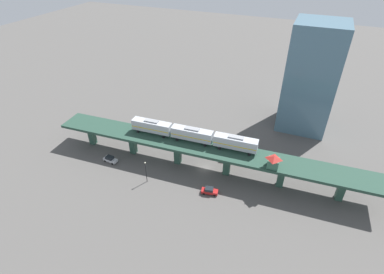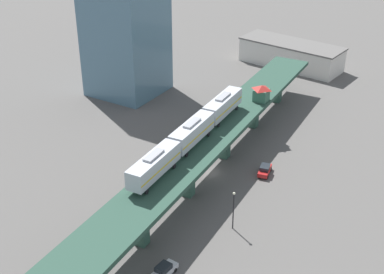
{
  "view_description": "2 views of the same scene",
  "coord_description": "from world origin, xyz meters",
  "px_view_note": "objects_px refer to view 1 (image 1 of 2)",
  "views": [
    {
      "loc": [
        64.0,
        22.56,
        57.41
      ],
      "look_at": [
        -1.16,
        -4.55,
        9.31
      ],
      "focal_mm": 28.0,
      "sensor_mm": 36.0,
      "label": 1
    },
    {
      "loc": [
        41.24,
        -74.99,
        53.4
      ],
      "look_at": [
        -1.16,
        -4.55,
        9.31
      ],
      "focal_mm": 50.0,
      "sensor_mm": 36.0,
      "label": 2
    }
  ],
  "objects_px": {
    "street_car_silver": "(110,159)",
    "street_lamp": "(146,170)",
    "subway_train": "(192,134)",
    "office_tower": "(311,78)",
    "signal_hut": "(273,161)",
    "street_car_red": "(210,191)",
    "delivery_truck": "(235,155)"
  },
  "relations": [
    {
      "from": "street_car_silver",
      "to": "street_lamp",
      "type": "distance_m",
      "value": 15.37
    },
    {
      "from": "subway_train",
      "to": "street_car_silver",
      "type": "bearing_deg",
      "value": -68.2
    },
    {
      "from": "street_car_silver",
      "to": "office_tower",
      "type": "relative_size",
      "value": 0.13
    },
    {
      "from": "subway_train",
      "to": "street_lamp",
      "type": "height_order",
      "value": "subway_train"
    },
    {
      "from": "office_tower",
      "to": "signal_hut",
      "type": "bearing_deg",
      "value": -6.56
    },
    {
      "from": "street_car_silver",
      "to": "street_lamp",
      "type": "relative_size",
      "value": 0.65
    },
    {
      "from": "office_tower",
      "to": "subway_train",
      "type": "bearing_deg",
      "value": -38.28
    },
    {
      "from": "street_car_silver",
      "to": "street_car_red",
      "type": "height_order",
      "value": "same"
    },
    {
      "from": "delivery_truck",
      "to": "street_car_silver",
      "type": "bearing_deg",
      "value": -65.53
    },
    {
      "from": "street_car_red",
      "to": "street_lamp",
      "type": "height_order",
      "value": "street_lamp"
    },
    {
      "from": "delivery_truck",
      "to": "office_tower",
      "type": "relative_size",
      "value": 0.21
    },
    {
      "from": "subway_train",
      "to": "street_lamp",
      "type": "distance_m",
      "value": 16.37
    },
    {
      "from": "signal_hut",
      "to": "office_tower",
      "type": "distance_m",
      "value": 38.92
    },
    {
      "from": "street_car_silver",
      "to": "office_tower",
      "type": "height_order",
      "value": "office_tower"
    },
    {
      "from": "office_tower",
      "to": "street_car_red",
      "type": "bearing_deg",
      "value": -22.11
    },
    {
      "from": "subway_train",
      "to": "street_car_silver",
      "type": "height_order",
      "value": "subway_train"
    },
    {
      "from": "street_car_silver",
      "to": "street_car_red",
      "type": "distance_m",
      "value": 32.32
    },
    {
      "from": "street_car_silver",
      "to": "delivery_truck",
      "type": "height_order",
      "value": "delivery_truck"
    },
    {
      "from": "delivery_truck",
      "to": "office_tower",
      "type": "distance_m",
      "value": 36.75
    },
    {
      "from": "street_car_silver",
      "to": "street_lamp",
      "type": "xyz_separation_m",
      "value": [
        3.43,
        14.64,
        3.17
      ]
    },
    {
      "from": "subway_train",
      "to": "office_tower",
      "type": "relative_size",
      "value": 1.04
    },
    {
      "from": "street_lamp",
      "to": "subway_train",
      "type": "bearing_deg",
      "value": 146.53
    },
    {
      "from": "signal_hut",
      "to": "street_car_red",
      "type": "height_order",
      "value": "signal_hut"
    },
    {
      "from": "signal_hut",
      "to": "delivery_truck",
      "type": "xyz_separation_m",
      "value": [
        -9.07,
        -11.9,
        -7.85
      ]
    },
    {
      "from": "street_car_silver",
      "to": "street_car_red",
      "type": "bearing_deg",
      "value": 88.1
    },
    {
      "from": "signal_hut",
      "to": "street_car_silver",
      "type": "bearing_deg",
      "value": -81.85
    },
    {
      "from": "signal_hut",
      "to": "subway_train",
      "type": "bearing_deg",
      "value": -96.19
    },
    {
      "from": "subway_train",
      "to": "office_tower",
      "type": "xyz_separation_m",
      "value": [
        -35.21,
        27.79,
        7.65
      ]
    },
    {
      "from": "subway_train",
      "to": "street_car_silver",
      "type": "xyz_separation_m",
      "value": [
        9.2,
        -22.99,
        -9.41
      ]
    },
    {
      "from": "subway_train",
      "to": "signal_hut",
      "type": "height_order",
      "value": "subway_train"
    },
    {
      "from": "signal_hut",
      "to": "street_car_silver",
      "type": "xyz_separation_m",
      "value": [
        6.65,
        -46.43,
        -8.67
      ]
    },
    {
      "from": "signal_hut",
      "to": "street_lamp",
      "type": "height_order",
      "value": "signal_hut"
    }
  ]
}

